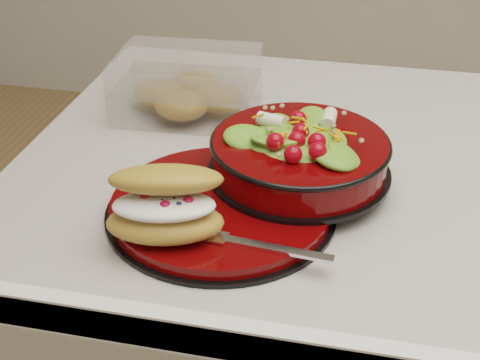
% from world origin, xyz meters
% --- Properties ---
extents(dinner_plate, '(0.29, 0.29, 0.02)m').
position_xyz_m(dinner_plate, '(-0.30, -0.17, 0.91)').
color(dinner_plate, black).
rests_on(dinner_plate, island_counter).
extents(salad_bowl, '(0.24, 0.24, 0.10)m').
position_xyz_m(salad_bowl, '(-0.21, -0.09, 0.96)').
color(salad_bowl, black).
rests_on(salad_bowl, dinner_plate).
extents(croissant, '(0.15, 0.11, 0.08)m').
position_xyz_m(croissant, '(-0.34, -0.25, 0.96)').
color(croissant, '#AF7D35').
rests_on(croissant, dinner_plate).
extents(fork, '(0.16, 0.03, 0.00)m').
position_xyz_m(fork, '(-0.24, -0.25, 0.92)').
color(fork, silver).
rests_on(fork, dinner_plate).
extents(pastry_box, '(0.23, 0.17, 0.09)m').
position_xyz_m(pastry_box, '(-0.42, 0.10, 0.94)').
color(pastry_box, white).
rests_on(pastry_box, island_counter).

